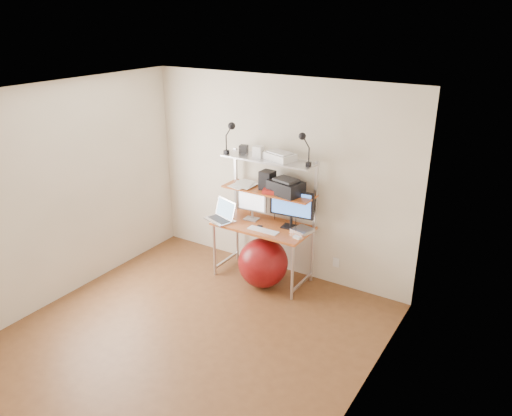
{
  "coord_description": "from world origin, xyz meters",
  "views": [
    {
      "loc": [
        2.89,
        -3.37,
        3.2
      ],
      "look_at": [
        0.08,
        1.15,
        1.08
      ],
      "focal_mm": 35.0,
      "sensor_mm": 36.0,
      "label": 1
    }
  ],
  "objects": [
    {
      "name": "room",
      "position": [
        0.0,
        0.0,
        1.25
      ],
      "size": [
        3.6,
        3.6,
        3.6
      ],
      "color": "brown",
      "rests_on": "ground"
    },
    {
      "name": "mac_mini",
      "position": [
        0.51,
        1.51,
        0.76
      ],
      "size": [
        0.26,
        0.26,
        0.04
      ],
      "primitive_type": "cube",
      "rotation": [
        0.0,
        0.0,
        -0.24
      ],
      "color": "silver",
      "rests_on": "desktop"
    },
    {
      "name": "exercise_ball",
      "position": [
        0.1,
        1.29,
        0.31
      ],
      "size": [
        0.62,
        0.62,
        0.62
      ],
      "primitive_type": "sphere",
      "color": "maroon",
      "rests_on": "floor"
    },
    {
      "name": "phone",
      "position": [
        -0.0,
        1.34,
        0.74
      ],
      "size": [
        0.08,
        0.13,
        0.01
      ],
      "primitive_type": "cube",
      "rotation": [
        0.0,
        0.0,
        0.12
      ],
      "color": "black",
      "rests_on": "desktop"
    },
    {
      "name": "paper_stack",
      "position": [
        -0.36,
        1.57,
        1.16
      ],
      "size": [
        0.34,
        0.4,
        0.02
      ],
      "color": "white",
      "rests_on": "mid_shelf"
    },
    {
      "name": "red_box",
      "position": [
        0.08,
        1.48,
        1.18
      ],
      "size": [
        0.21,
        0.17,
        0.05
      ],
      "primitive_type": "cube",
      "rotation": [
        0.0,
        0.0,
        0.31
      ],
      "color": "red",
      "rests_on": "mid_shelf"
    },
    {
      "name": "nas_cube",
      "position": [
        -0.03,
        1.58,
        1.27
      ],
      "size": [
        0.17,
        0.17,
        0.24
      ],
      "primitive_type": "cube",
      "rotation": [
        0.0,
        0.0,
        -0.04
      ],
      "color": "black",
      "rests_on": "mid_shelf"
    },
    {
      "name": "printer",
      "position": [
        0.24,
        1.56,
        1.24
      ],
      "size": [
        0.45,
        0.36,
        0.19
      ],
      "rotation": [
        0.0,
        0.0,
        -0.24
      ],
      "color": "black",
      "rests_on": "mid_shelf"
    },
    {
      "name": "monitor_silver",
      "position": [
        -0.21,
        1.52,
        0.97
      ],
      "size": [
        0.39,
        0.15,
        0.43
      ],
      "rotation": [
        0.0,
        0.0,
        0.08
      ],
      "color": "#B3B3B8",
      "rests_on": "desktop"
    },
    {
      "name": "scanner",
      "position": [
        0.13,
        1.6,
        1.6
      ],
      "size": [
        0.41,
        0.33,
        0.1
      ],
      "rotation": [
        0.0,
        0.0,
        -0.3
      ],
      "color": "silver",
      "rests_on": "top_shelf"
    },
    {
      "name": "mouse",
      "position": [
        0.54,
        1.31,
        0.75
      ],
      "size": [
        0.1,
        0.07,
        0.03
      ],
      "primitive_type": "cube",
      "rotation": [
        0.0,
        0.0,
        -0.18
      ],
      "color": "silver",
      "rests_on": "desktop"
    },
    {
      "name": "clip_lamp_right",
      "position": [
        0.47,
        1.53,
        1.83
      ],
      "size": [
        0.15,
        0.08,
        0.38
      ],
      "color": "black",
      "rests_on": "top_shelf"
    },
    {
      "name": "keyboard",
      "position": [
        0.1,
        1.28,
        0.75
      ],
      "size": [
        0.39,
        0.11,
        0.01
      ],
      "primitive_type": "cube",
      "rotation": [
        0.0,
        0.0,
        -0.0
      ],
      "color": "silver",
      "rests_on": "desktop"
    },
    {
      "name": "wall_outlet",
      "position": [
        0.85,
        1.79,
        0.3
      ],
      "size": [
        0.08,
        0.01,
        0.12
      ],
      "primitive_type": "cube",
      "color": "silver",
      "rests_on": "room"
    },
    {
      "name": "box_white",
      "position": [
        -0.14,
        1.56,
        1.62
      ],
      "size": [
        0.12,
        0.1,
        0.13
      ],
      "primitive_type": "cube",
      "rotation": [
        0.0,
        0.0,
        0.04
      ],
      "color": "silver",
      "rests_on": "top_shelf"
    },
    {
      "name": "box_grey",
      "position": [
        -0.39,
        1.62,
        1.6
      ],
      "size": [
        0.12,
        0.12,
        0.1
      ],
      "primitive_type": "cube",
      "rotation": [
        0.0,
        0.0,
        0.28
      ],
      "color": "#2C2B2E",
      "rests_on": "top_shelf"
    },
    {
      "name": "laptop",
      "position": [
        -0.51,
        1.31,
        0.79
      ],
      "size": [
        0.44,
        0.39,
        0.32
      ],
      "rotation": [
        0.0,
        0.0,
        -0.34
      ],
      "color": "silver",
      "rests_on": "desktop"
    },
    {
      "name": "computer_desk",
      "position": [
        0.0,
        1.5,
        0.96
      ],
      "size": [
        1.2,
        0.6,
        1.57
      ],
      "color": "#C35D26",
      "rests_on": "ground"
    },
    {
      "name": "clip_lamp_left",
      "position": [
        -0.47,
        1.45,
        1.85
      ],
      "size": [
        0.16,
        0.09,
        0.41
      ],
      "color": "black",
      "rests_on": "top_shelf"
    },
    {
      "name": "monitor_black",
      "position": [
        0.33,
        1.56,
        1.02
      ],
      "size": [
        0.56,
        0.18,
        0.56
      ],
      "rotation": [
        0.0,
        0.0,
        0.1
      ],
      "color": "black",
      "rests_on": "desktop"
    }
  ]
}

